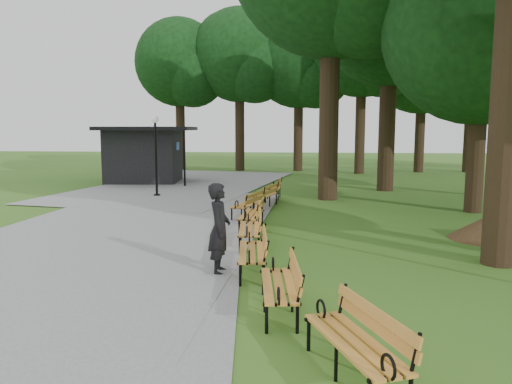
# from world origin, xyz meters

# --- Properties ---
(ground) EXTENTS (100.00, 100.00, 0.00)m
(ground) POSITION_xyz_m (0.00, 0.00, 0.00)
(ground) COLOR #33641C
(ground) RESTS_ON ground
(path) EXTENTS (12.00, 38.00, 0.06)m
(path) POSITION_xyz_m (-4.00, 3.00, 0.03)
(path) COLOR gray
(path) RESTS_ON ground
(person) EXTENTS (0.47, 0.69, 1.84)m
(person) POSITION_xyz_m (-0.46, -1.16, 0.92)
(person) COLOR black
(person) RESTS_ON ground
(kiosk) EXTENTS (5.16, 4.59, 3.02)m
(kiosk) POSITION_xyz_m (-7.38, 15.22, 1.51)
(kiosk) COLOR black
(kiosk) RESTS_ON ground
(lamp_post) EXTENTS (0.32, 0.32, 3.47)m
(lamp_post) POSITION_xyz_m (-5.06, 9.77, 2.47)
(lamp_post) COLOR black
(lamp_post) RESTS_ON ground
(dirt_mound) EXTENTS (2.25, 2.25, 0.82)m
(dirt_mound) POSITION_xyz_m (6.44, 2.57, 0.41)
(dirt_mound) COLOR #47301C
(dirt_mound) RESTS_ON ground
(bench_0) EXTENTS (1.30, 2.00, 0.88)m
(bench_0) POSITION_xyz_m (1.81, -5.16, 0.44)
(bench_0) COLOR orange
(bench_0) RESTS_ON ground
(bench_1) EXTENTS (0.84, 1.96, 0.88)m
(bench_1) POSITION_xyz_m (0.83, -3.16, 0.44)
(bench_1) COLOR orange
(bench_1) RESTS_ON ground
(bench_2) EXTENTS (0.84, 1.96, 0.88)m
(bench_2) POSITION_xyz_m (0.19, -1.09, 0.44)
(bench_2) COLOR orange
(bench_2) RESTS_ON ground
(bench_3) EXTENTS (0.81, 1.95, 0.88)m
(bench_3) POSITION_xyz_m (-0.09, 1.17, 0.44)
(bench_3) COLOR orange
(bench_3) RESTS_ON ground
(bench_4) EXTENTS (0.72, 1.92, 0.88)m
(bench_4) POSITION_xyz_m (-0.27, 3.25, 0.44)
(bench_4) COLOR orange
(bench_4) RESTS_ON ground
(bench_5) EXTENTS (1.11, 2.00, 0.88)m
(bench_5) POSITION_xyz_m (-0.59, 5.16, 0.44)
(bench_5) COLOR orange
(bench_5) RESTS_ON ground
(bench_6) EXTENTS (1.09, 2.00, 0.88)m
(bench_6) POSITION_xyz_m (-0.22, 7.29, 0.44)
(bench_6) COLOR orange
(bench_6) RESTS_ON ground
(bench_7) EXTENTS (0.71, 1.92, 0.88)m
(bench_7) POSITION_xyz_m (-0.01, 9.24, 0.44)
(bench_7) COLOR orange
(bench_7) RESTS_ON ground
(lawn_tree_1) EXTENTS (6.77, 6.77, 9.79)m
(lawn_tree_1) POSITION_xyz_m (7.17, 6.96, 6.38)
(lawn_tree_1) COLOR black
(lawn_tree_1) RESTS_ON ground
(lawn_tree_4) EXTENTS (6.54, 6.54, 11.35)m
(lawn_tree_4) POSITION_xyz_m (5.10, 12.83, 8.01)
(lawn_tree_4) COLOR black
(lawn_tree_4) RESTS_ON ground
(tree_backdrop) EXTENTS (35.61, 9.62, 16.03)m
(tree_backdrop) POSITION_xyz_m (6.56, 22.84, 8.01)
(tree_backdrop) COLOR black
(tree_backdrop) RESTS_ON ground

